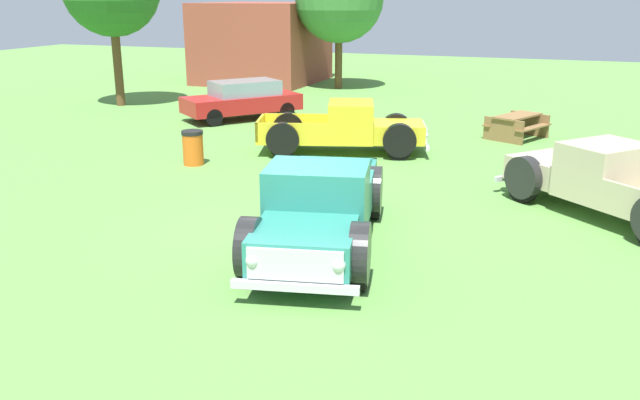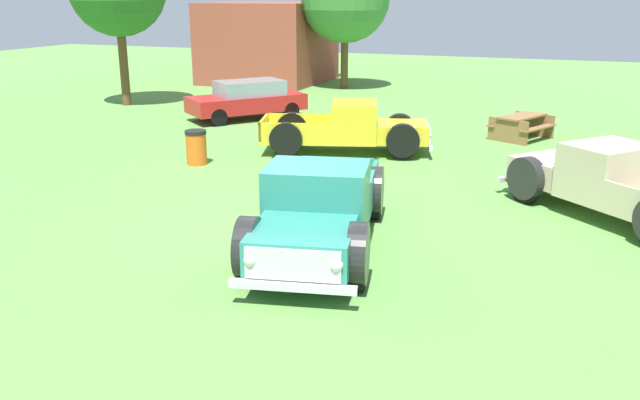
{
  "view_description": "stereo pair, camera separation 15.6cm",
  "coord_description": "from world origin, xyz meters",
  "px_view_note": "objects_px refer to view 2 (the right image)",
  "views": [
    {
      "loc": [
        4.54,
        -11.35,
        4.54
      ],
      "look_at": [
        0.45,
        -0.3,
        0.9
      ],
      "focal_mm": 37.7,
      "sensor_mm": 36.0,
      "label": 1
    },
    {
      "loc": [
        4.69,
        -11.29,
        4.54
      ],
      "look_at": [
        0.45,
        -0.3,
        0.9
      ],
      "focal_mm": 37.7,
      "sensor_mm": 36.0,
      "label": 2
    }
  ],
  "objects_px": {
    "pickup_truck_foreground": "(317,213)",
    "picnic_table": "(522,124)",
    "sedan_distant_b": "(247,99)",
    "pickup_truck_behind_right": "(603,181)",
    "pickup_truck_behind_left": "(356,129)",
    "trash_can": "(196,147)"
  },
  "relations": [
    {
      "from": "pickup_truck_foreground",
      "to": "pickup_truck_behind_right",
      "type": "xyz_separation_m",
      "value": [
        4.82,
        4.31,
        -0.04
      ]
    },
    {
      "from": "picnic_table",
      "to": "trash_can",
      "type": "distance_m",
      "value": 10.47
    },
    {
      "from": "pickup_truck_foreground",
      "to": "picnic_table",
      "type": "bearing_deg",
      "value": 77.82
    },
    {
      "from": "picnic_table",
      "to": "pickup_truck_foreground",
      "type": "bearing_deg",
      "value": -102.18
    },
    {
      "from": "sedan_distant_b",
      "to": "pickup_truck_foreground",
      "type": "bearing_deg",
      "value": -57.93
    },
    {
      "from": "pickup_truck_foreground",
      "to": "sedan_distant_b",
      "type": "relative_size",
      "value": 1.26
    },
    {
      "from": "picnic_table",
      "to": "pickup_truck_behind_right",
      "type": "bearing_deg",
      "value": -72.8
    },
    {
      "from": "pickup_truck_behind_left",
      "to": "picnic_table",
      "type": "height_order",
      "value": "pickup_truck_behind_left"
    },
    {
      "from": "sedan_distant_b",
      "to": "picnic_table",
      "type": "bearing_deg",
      "value": -0.5
    },
    {
      "from": "pickup_truck_behind_left",
      "to": "pickup_truck_behind_right",
      "type": "distance_m",
      "value": 7.58
    },
    {
      "from": "pickup_truck_foreground",
      "to": "picnic_table",
      "type": "distance_m",
      "value": 11.99
    },
    {
      "from": "pickup_truck_behind_left",
      "to": "picnic_table",
      "type": "xyz_separation_m",
      "value": [
        4.37,
        3.79,
        -0.23
      ]
    },
    {
      "from": "pickup_truck_behind_left",
      "to": "pickup_truck_foreground",
      "type": "bearing_deg",
      "value": -76.88
    },
    {
      "from": "pickup_truck_behind_right",
      "to": "trash_can",
      "type": "bearing_deg",
      "value": 176.06
    },
    {
      "from": "trash_can",
      "to": "picnic_table",
      "type": "bearing_deg",
      "value": 39.74
    },
    {
      "from": "pickup_truck_foreground",
      "to": "sedan_distant_b",
      "type": "bearing_deg",
      "value": 122.07
    },
    {
      "from": "pickup_truck_behind_left",
      "to": "sedan_distant_b",
      "type": "relative_size",
      "value": 1.18
    },
    {
      "from": "picnic_table",
      "to": "trash_can",
      "type": "xyz_separation_m",
      "value": [
        -8.05,
        -6.69,
        -0.01
      ]
    },
    {
      "from": "pickup_truck_behind_left",
      "to": "trash_can",
      "type": "distance_m",
      "value": 4.69
    },
    {
      "from": "pickup_truck_behind_right",
      "to": "sedan_distant_b",
      "type": "height_order",
      "value": "pickup_truck_behind_right"
    },
    {
      "from": "pickup_truck_foreground",
      "to": "sedan_distant_b",
      "type": "distance_m",
      "value": 13.92
    },
    {
      "from": "pickup_truck_foreground",
      "to": "picnic_table",
      "type": "relative_size",
      "value": 2.47
    }
  ]
}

